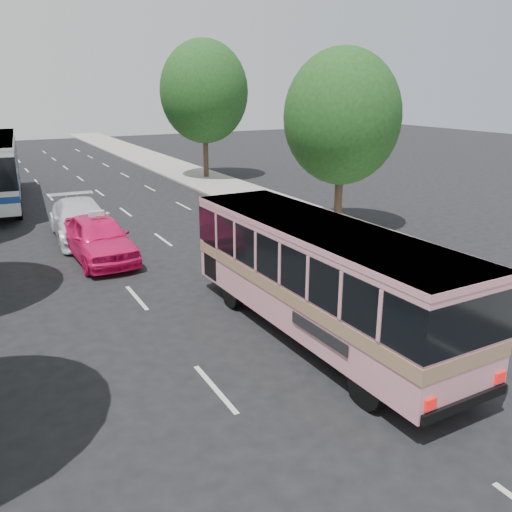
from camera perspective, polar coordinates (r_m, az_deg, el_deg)
ground at (r=14.52m, az=-0.65°, el=-8.32°), size 120.00×120.00×0.00m
sidewalk_right at (r=35.33m, az=-3.42°, el=7.30°), size 4.00×90.00×0.12m
tree_right_near at (r=24.53m, az=9.30°, el=14.70°), size 5.10×5.10×7.95m
tree_right_far at (r=38.61m, az=-5.35°, el=17.18°), size 6.00×6.00×9.35m
pink_bus at (r=13.84m, az=6.64°, el=-1.33°), size 2.64×9.54×3.02m
pink_taxi at (r=21.17m, az=-16.23°, el=1.84°), size 2.19×5.08×1.71m
white_pickup at (r=24.39m, az=-17.94°, el=3.61°), size 2.52×5.68×1.62m
taxi_roof_sign at (r=20.95m, az=-16.45°, el=4.32°), size 0.56×0.20×0.18m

